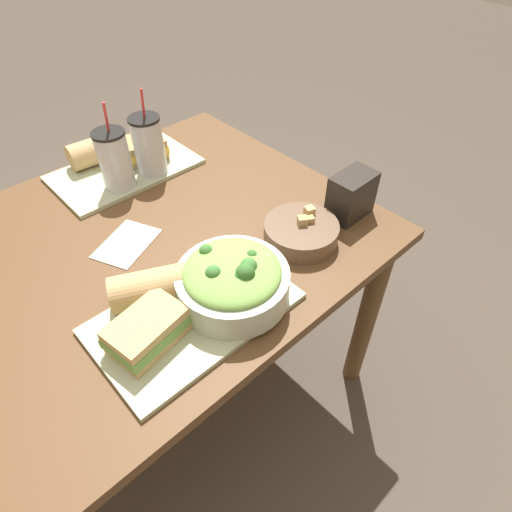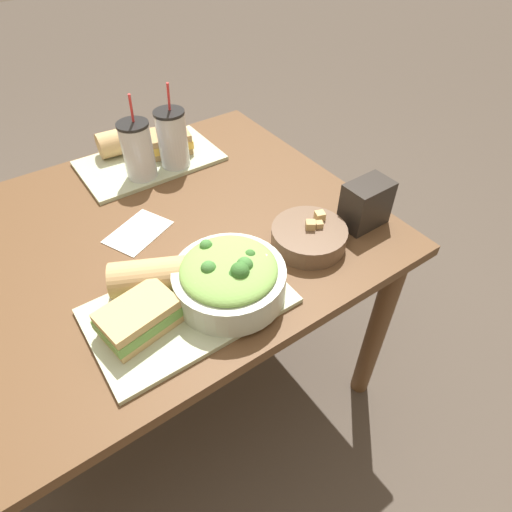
{
  "view_description": "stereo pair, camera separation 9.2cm",
  "coord_description": "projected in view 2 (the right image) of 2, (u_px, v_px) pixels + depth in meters",
  "views": [
    {
      "loc": [
        -0.29,
        -0.78,
        1.42
      ],
      "look_at": [
        0.16,
        -0.29,
        0.78
      ],
      "focal_mm": 30.0,
      "sensor_mm": 36.0,
      "label": 1
    },
    {
      "loc": [
        -0.22,
        -0.84,
        1.42
      ],
      "look_at": [
        0.16,
        -0.29,
        0.78
      ],
      "focal_mm": 30.0,
      "sensor_mm": 36.0,
      "label": 2
    }
  ],
  "objects": [
    {
      "name": "sandwich_near",
      "position": [
        139.0,
        318.0,
        0.84
      ],
      "size": [
        0.17,
        0.12,
        0.06
      ],
      "rotation": [
        0.0,
        0.0,
        0.18
      ],
      "color": "tan",
      "rests_on": "tray_near"
    },
    {
      "name": "napkin_folded",
      "position": [
        138.0,
        232.0,
        1.09
      ],
      "size": [
        0.19,
        0.16,
        0.0
      ],
      "color": "white",
      "rests_on": "dining_table"
    },
    {
      "name": "baguette_near",
      "position": [
        150.0,
        277.0,
        0.91
      ],
      "size": [
        0.18,
        0.14,
        0.08
      ],
      "rotation": [
        0.0,
        0.0,
        1.11
      ],
      "color": "tan",
      "rests_on": "tray_near"
    },
    {
      "name": "baguette_far",
      "position": [
        120.0,
        141.0,
        1.33
      ],
      "size": [
        0.14,
        0.09,
        0.08
      ],
      "rotation": [
        0.0,
        0.0,
        1.49
      ],
      "color": "tan",
      "rests_on": "tray_far"
    },
    {
      "name": "chip_bag",
      "position": [
        366.0,
        204.0,
        1.08
      ],
      "size": [
        0.12,
        0.08,
        0.12
      ],
      "rotation": [
        0.0,
        0.0,
        0.01
      ],
      "color": "#28231E",
      "rests_on": "dining_table"
    },
    {
      "name": "drink_cup_dark",
      "position": [
        138.0,
        152.0,
        1.21
      ],
      "size": [
        0.09,
        0.09,
        0.25
      ],
      "color": "silver",
      "rests_on": "tray_far"
    },
    {
      "name": "sandwich_far",
      "position": [
        166.0,
        142.0,
        1.34
      ],
      "size": [
        0.17,
        0.13,
        0.06
      ],
      "rotation": [
        0.0,
        0.0,
        -0.21
      ],
      "color": "tan",
      "rests_on": "tray_far"
    },
    {
      "name": "ground_plane",
      "position": [
        174.0,
        381.0,
        1.57
      ],
      "size": [
        12.0,
        12.0,
        0.0
      ],
      "primitive_type": "plane",
      "color": "#4C4238"
    },
    {
      "name": "dining_table",
      "position": [
        143.0,
        264.0,
        1.15
      ],
      "size": [
        1.21,
        0.92,
        0.7
      ],
      "color": "brown",
      "rests_on": "ground_plane"
    },
    {
      "name": "tray_near",
      "position": [
        191.0,
        305.0,
        0.92
      ],
      "size": [
        0.42,
        0.26,
        0.01
      ],
      "color": "#B2BC99",
      "rests_on": "dining_table"
    },
    {
      "name": "salad_bowl",
      "position": [
        229.0,
        277.0,
        0.9
      ],
      "size": [
        0.24,
        0.24,
        0.12
      ],
      "color": "beige",
      "rests_on": "tray_near"
    },
    {
      "name": "drink_cup_red",
      "position": [
        173.0,
        140.0,
        1.26
      ],
      "size": [
        0.09,
        0.09,
        0.25
      ],
      "color": "silver",
      "rests_on": "tray_far"
    },
    {
      "name": "soup_bowl",
      "position": [
        309.0,
        236.0,
        1.05
      ],
      "size": [
        0.18,
        0.18,
        0.07
      ],
      "color": "brown",
      "rests_on": "dining_table"
    },
    {
      "name": "tray_far",
      "position": [
        150.0,
        161.0,
        1.34
      ],
      "size": [
        0.42,
        0.26,
        0.01
      ],
      "color": "#B2BC99",
      "rests_on": "dining_table"
    }
  ]
}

